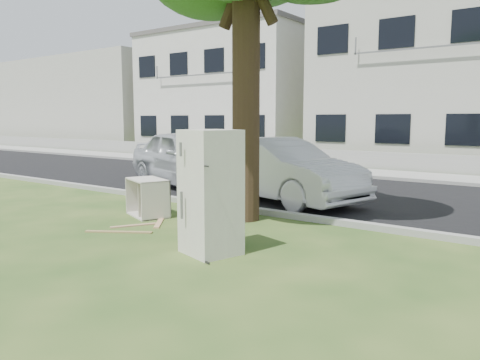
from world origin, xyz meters
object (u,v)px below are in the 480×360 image
Objects in this scene: cabinet at (148,197)px; car_left at (189,158)px; fridge at (211,192)px; car_center at (277,169)px.

car_left is (-2.21, 3.70, 0.46)m from cabinet.
fridge is at bearing -114.90° from car_left.
cabinet is 0.21× the size of car_center.
cabinet is at bearing 174.55° from car_center.
fridge reaches higher than car_left.
cabinet is 0.20× the size of car_left.
car_center reaches higher than cabinet.
car_center is (-1.61, 4.47, -0.15)m from fridge.
car_center is 3.44m from car_left.
cabinet is at bearing 171.69° from fridge.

